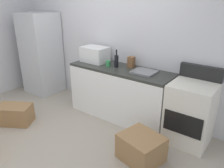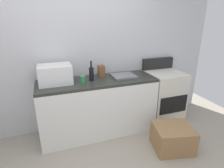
% 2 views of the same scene
% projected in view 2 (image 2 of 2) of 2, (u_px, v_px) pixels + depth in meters
% --- Properties ---
extents(wall_back, '(5.00, 0.10, 2.60)m').
position_uv_depth(wall_back, '(72.00, 51.00, 2.89)').
color(wall_back, silver).
rests_on(wall_back, ground_plane).
extents(kitchen_counter, '(1.80, 0.60, 0.90)m').
position_uv_depth(kitchen_counter, '(98.00, 106.00, 2.96)').
color(kitchen_counter, white).
rests_on(kitchen_counter, ground_plane).
extents(stove_oven, '(0.60, 0.61, 1.10)m').
position_uv_depth(stove_oven, '(163.00, 95.00, 3.35)').
color(stove_oven, silver).
rests_on(stove_oven, ground_plane).
extents(microwave, '(0.46, 0.34, 0.27)m').
position_uv_depth(microwave, '(55.00, 74.00, 2.62)').
color(microwave, white).
rests_on(microwave, kitchen_counter).
extents(sink_basin, '(0.36, 0.32, 0.03)m').
position_uv_depth(sink_basin, '(123.00, 76.00, 2.96)').
color(sink_basin, slate).
rests_on(sink_basin, kitchen_counter).
extents(wine_bottle, '(0.07, 0.07, 0.30)m').
position_uv_depth(wine_bottle, '(91.00, 74.00, 2.75)').
color(wine_bottle, black).
rests_on(wine_bottle, kitchen_counter).
extents(coffee_mug, '(0.08, 0.08, 0.10)m').
position_uv_depth(coffee_mug, '(83.00, 79.00, 2.68)').
color(coffee_mug, '#338C4C').
rests_on(coffee_mug, kitchen_counter).
extents(knife_block, '(0.10, 0.10, 0.18)m').
position_uv_depth(knife_block, '(101.00, 71.00, 2.95)').
color(knife_block, brown).
rests_on(knife_block, kitchen_counter).
extents(cardboard_box_small, '(0.61, 0.56, 0.35)m').
position_uv_depth(cardboard_box_small, '(173.00, 138.00, 2.64)').
color(cardboard_box_small, olive).
rests_on(cardboard_box_small, ground_plane).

